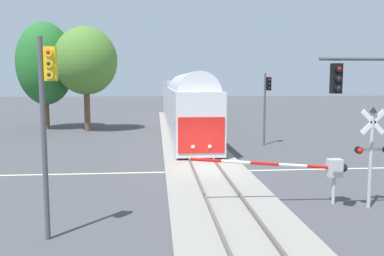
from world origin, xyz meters
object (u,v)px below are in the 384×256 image
commuter_train (182,101)px  oak_behind_train (86,61)px  pine_left_background (45,64)px  traffic_signal_near_left (47,106)px  crossing_signal_mast (372,147)px  traffic_signal_far_side (267,97)px  crossing_gate_near (316,168)px

commuter_train → oak_behind_train: oak_behind_train is taller
pine_left_background → traffic_signal_near_left: bearing=-75.4°
crossing_signal_mast → commuter_train: bearing=101.3°
commuter_train → crossing_signal_mast: commuter_train is taller
crossing_signal_mast → oak_behind_train: 29.97m
crossing_signal_mast → traffic_signal_far_side: bearing=89.2°
traffic_signal_near_left → oak_behind_train: (-3.44, 27.78, 2.66)m
commuter_train → crossing_gate_near: commuter_train is taller
crossing_gate_near → traffic_signal_far_side: size_ratio=1.15×
crossing_gate_near → traffic_signal_near_left: 10.24m
traffic_signal_far_side → commuter_train: bearing=116.0°
traffic_signal_near_left → pine_left_background: bearing=104.6°
commuter_train → crossing_gate_near: size_ratio=6.31×
crossing_gate_near → oak_behind_train: size_ratio=0.62×
oak_behind_train → commuter_train: bearing=9.8°
crossing_signal_mast → oak_behind_train: (-14.81, 25.69, 4.39)m
crossing_gate_near → crossing_signal_mast: bearing=-20.2°
crossing_gate_near → oak_behind_train: bearing=117.4°
crossing_gate_near → traffic_signal_far_side: traffic_signal_far_side is taller
pine_left_background → oak_behind_train: (4.33, -2.04, 0.18)m
commuter_train → oak_behind_train: (-9.33, -1.62, 3.98)m
traffic_signal_far_side → oak_behind_train: oak_behind_train is taller
commuter_train → crossing_signal_mast: (5.47, -27.31, -0.40)m
traffic_signal_near_left → pine_left_background: (-7.77, 29.82, 2.49)m
crossing_gate_near → traffic_signal_far_side: (2.09, 14.95, 2.21)m
commuter_train → traffic_signal_far_side: commuter_train is taller
crossing_signal_mast → oak_behind_train: size_ratio=0.39×
crossing_signal_mast → pine_left_background: size_ratio=0.36×
commuter_train → pine_left_background: size_ratio=3.68×
pine_left_background → crossing_gate_near: bearing=-57.4°
traffic_signal_far_side → pine_left_background: (-19.36, 12.09, 2.94)m
crossing_gate_near → oak_behind_train: oak_behind_train is taller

